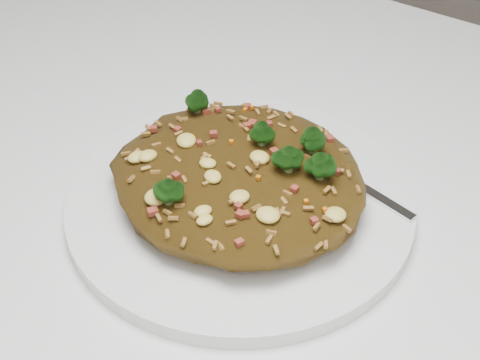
# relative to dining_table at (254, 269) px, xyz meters

# --- Properties ---
(dining_table) EXTENTS (1.20, 0.80, 0.75)m
(dining_table) POSITION_rel_dining_table_xyz_m (0.00, 0.00, 0.00)
(dining_table) COLOR white
(dining_table) RESTS_ON ground
(plate) EXTENTS (0.28, 0.28, 0.01)m
(plate) POSITION_rel_dining_table_xyz_m (-0.00, -0.02, 0.10)
(plate) COLOR white
(plate) RESTS_ON dining_table
(fried_rice) EXTENTS (0.21, 0.19, 0.06)m
(fried_rice) POSITION_rel_dining_table_xyz_m (-0.00, -0.02, 0.13)
(fried_rice) COLOR brown
(fried_rice) RESTS_ON plate
(fork) EXTENTS (0.16, 0.05, 0.00)m
(fork) POSITION_rel_dining_table_xyz_m (0.05, 0.05, 0.11)
(fork) COLOR silver
(fork) RESTS_ON plate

